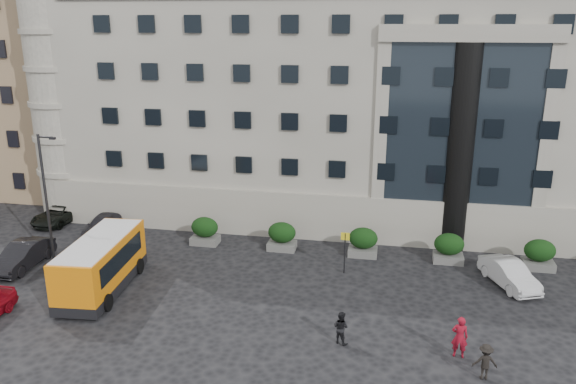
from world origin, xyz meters
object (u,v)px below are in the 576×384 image
hedge_a (205,230)px  white_taxi (509,274)px  hedge_d (449,248)px  pedestrian_b (341,327)px  pedestrian_a (460,337)px  bus_stop_sign (345,246)px  red_truck (98,171)px  minibus (101,262)px  parked_car_c (103,225)px  parked_car_d (60,214)px  pedestrian_c (485,362)px  parked_car_b (23,255)px  street_lamp (47,195)px  hedge_b (282,236)px  hedge_e (539,254)px  hedge_c (363,242)px

hedge_a → white_taxi: (18.66, -2.69, -0.23)m
hedge_a → hedge_d: size_ratio=1.00×
hedge_a → pedestrian_b: hedge_a is taller
pedestrian_a → bus_stop_sign: bearing=-49.4°
red_truck → white_taxi: 34.80m
red_truck → hedge_a: bearing=-34.3°
minibus → parked_car_c: (-4.20, 7.78, -0.98)m
hedge_a → parked_car_d: (-11.82, 1.97, -0.28)m
hedge_d → pedestrian_c: size_ratio=1.17×
parked_car_b → bus_stop_sign: bearing=7.3°
street_lamp → parked_car_c: street_lamp is taller
hedge_b → parked_car_b: hedge_b is taller
hedge_e → pedestrian_b: hedge_e is taller
minibus → hedge_e: bearing=12.6°
bus_stop_sign → pedestrian_a: 9.58m
bus_stop_sign → white_taxi: bearing=0.7°
hedge_a → red_truck: bearing=141.7°
street_lamp → pedestrian_b: 19.15m
white_taxi → pedestrian_a: (-3.42, -7.74, 0.27)m
white_taxi → pedestrian_c: (-2.53, -9.19, 0.08)m
hedge_a → white_taxi: size_ratio=0.43×
hedge_c → pedestrian_a: 11.50m
parked_car_c → hedge_d: bearing=-7.4°
parked_car_c → parked_car_d: parked_car_d is taller
hedge_b → parked_car_b: 15.71m
parked_car_d → pedestrian_c: 31.19m
pedestrian_b → pedestrian_c: pedestrian_c is taller
hedge_a → hedge_d: 15.60m
bus_stop_sign → parked_car_d: size_ratio=0.54×
hedge_c → pedestrian_c: (5.73, -11.88, -0.14)m
hedge_d → parked_car_c: size_ratio=0.42×
pedestrian_a → parked_car_c: bearing=-21.7°
hedge_d → white_taxi: bearing=-41.3°
parked_car_b → parked_car_c: parked_car_b is taller
street_lamp → pedestrian_b: (17.98, -5.51, -3.58)m
parked_car_b → pedestrian_c: pedestrian_c is taller
parked_car_b → parked_car_c: bearing=70.6°
red_truck → white_taxi: (32.13, -13.33, -0.90)m
hedge_a → hedge_b: (5.20, 0.00, 0.00)m
parked_car_c → parked_car_b: bearing=-114.7°
hedge_e → street_lamp: size_ratio=0.23×
hedge_d → bus_stop_sign: (-6.10, -2.80, 0.80)m
hedge_c → white_taxi: 8.69m
hedge_d → parked_car_d: (-27.42, 1.97, -0.28)m
street_lamp → pedestrian_a: size_ratio=4.13×
hedge_d → bus_stop_sign: bus_stop_sign is taller
street_lamp → parked_car_b: street_lamp is taller
red_truck → pedestrian_b: 31.50m
parked_car_c → hedge_a: bearing=-9.1°
bus_stop_sign → minibus: size_ratio=0.35×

